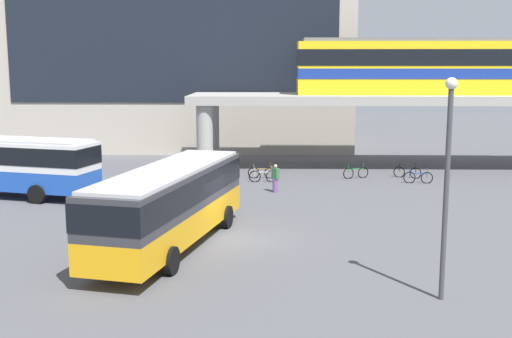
{
  "coord_description": "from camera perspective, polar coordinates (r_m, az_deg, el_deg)",
  "views": [
    {
      "loc": [
        1.55,
        -25.68,
        7.19
      ],
      "look_at": [
        0.78,
        4.65,
        2.2
      ],
      "focal_mm": 44.53,
      "sensor_mm": 36.0,
      "label": 1
    }
  ],
  "objects": [
    {
      "name": "bicycle_black",
      "position": [
        41.92,
        13.44,
        -0.29
      ],
      "size": [
        1.67,
        0.75,
        1.04
      ],
      "color": "black",
      "rests_on": "ground_plane"
    },
    {
      "name": "bicycle_blue",
      "position": [
        40.19,
        14.36,
        -0.74
      ],
      "size": [
        1.79,
        0.19,
        1.04
      ],
      "color": "black",
      "rests_on": "ground_plane"
    },
    {
      "name": "elevated_platform",
      "position": [
        45.96,
        15.01,
        5.65
      ],
      "size": [
        32.83,
        6.67,
        5.16
      ],
      "color": "#9E9B93",
      "rests_on": "ground_plane"
    },
    {
      "name": "bus_secondary",
      "position": [
        37.72,
        -21.92,
        0.74
      ],
      "size": [
        11.32,
        5.33,
        3.22
      ],
      "color": "#1E4CB2",
      "rests_on": "ground_plane"
    },
    {
      "name": "lamp_post",
      "position": [
        19.9,
        16.79,
        -0.3
      ],
      "size": [
        0.36,
        0.36,
        6.83
      ],
      "color": "#3F3F44",
      "rests_on": "ground_plane"
    },
    {
      "name": "bicycle_brown",
      "position": [
        40.65,
        0.52,
        -0.33
      ],
      "size": [
        1.79,
        0.08,
        1.04
      ],
      "color": "black",
      "rests_on": "ground_plane"
    },
    {
      "name": "train",
      "position": [
        45.98,
        15.67,
        8.92
      ],
      "size": [
        18.82,
        2.96,
        3.84
      ],
      "color": "yellow",
      "rests_on": "elevated_platform"
    },
    {
      "name": "bus_main",
      "position": [
        25.2,
        -7.7,
        -2.66
      ],
      "size": [
        4.96,
        11.33,
        3.22
      ],
      "color": "orange",
      "rests_on": "ground_plane"
    },
    {
      "name": "station_building",
      "position": [
        57.8,
        -6.46,
        9.92
      ],
      "size": [
        28.96,
        13.78,
        15.66
      ],
      "color": "#B2A899",
      "rests_on": "ground_plane"
    },
    {
      "name": "pedestrian_walking_across",
      "position": [
        36.09,
        1.75,
        -0.93
      ],
      "size": [
        0.47,
        0.46,
        1.62
      ],
      "color": "#724C8C",
      "rests_on": "ground_plane"
    },
    {
      "name": "ground_plane",
      "position": [
        36.43,
        -1.01,
        -2.04
      ],
      "size": [
        120.0,
        120.0,
        0.0
      ],
      "primitive_type": "plane",
      "color": "#515156"
    },
    {
      "name": "bicycle_green",
      "position": [
        41.1,
        8.96,
        -0.34
      ],
      "size": [
        1.7,
        0.68,
        1.04
      ],
      "color": "black",
      "rests_on": "ground_plane"
    },
    {
      "name": "bicycle_silver",
      "position": [
        39.33,
        0.66,
        -0.66
      ],
      "size": [
        1.79,
        0.11,
        1.04
      ],
      "color": "black",
      "rests_on": "ground_plane"
    }
  ]
}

